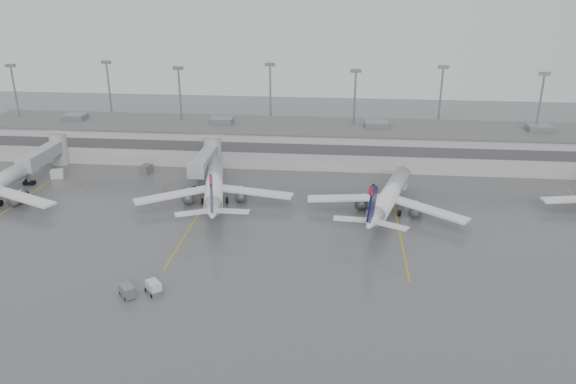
{
  "coord_description": "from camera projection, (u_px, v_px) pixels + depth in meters",
  "views": [
    {
      "loc": [
        7.43,
        -65.29,
        39.46
      ],
      "look_at": [
        -1.43,
        24.0,
        5.0
      ],
      "focal_mm": 35.0,
      "sensor_mm": 36.0,
      "label": 1
    }
  ],
  "objects": [
    {
      "name": "stand_markings",
      "position": [
        296.0,
        219.0,
        97.78
      ],
      "size": [
        105.25,
        40.0,
        0.01
      ],
      "color": "#C79D0B",
      "rests_on": "ground"
    },
    {
      "name": "ground",
      "position": [
        281.0,
        291.0,
        75.48
      ],
      "size": [
        260.0,
        260.0,
        0.0
      ],
      "primitive_type": "plane",
      "color": "#515154",
      "rests_on": "ground"
    },
    {
      "name": "jet_mid_right",
      "position": [
        389.0,
        196.0,
        99.11
      ],
      "size": [
        27.59,
        31.37,
        10.4
      ],
      "rotation": [
        0.0,
        0.0,
        -0.28
      ],
      "color": "white",
      "rests_on": "ground"
    },
    {
      "name": "cone_c",
      "position": [
        339.0,
        199.0,
        105.82
      ],
      "size": [
        0.42,
        0.42,
        0.67
      ],
      "primitive_type": "cone",
      "color": "#F23405",
      "rests_on": "ground"
    },
    {
      "name": "baggage_tug",
      "position": [
        154.0,
        289.0,
        74.7
      ],
      "size": [
        2.97,
        3.04,
        1.7
      ],
      "rotation": [
        0.0,
        0.0,
        0.74
      ],
      "color": "silver",
      "rests_on": "ground"
    },
    {
      "name": "light_masts",
      "position": [
        311.0,
        103.0,
        130.39
      ],
      "size": [
        142.4,
        8.0,
        20.6
      ],
      "color": "gray",
      "rests_on": "ground"
    },
    {
      "name": "jet_bridge_left",
      "position": [
        50.0,
        152.0,
        121.69
      ],
      "size": [
        4.0,
        17.2,
        7.0
      ],
      "color": "gray",
      "rests_on": "ground"
    },
    {
      "name": "gse_uld_b",
      "position": [
        212.0,
        183.0,
        112.85
      ],
      "size": [
        2.21,
        1.52,
        1.52
      ],
      "primitive_type": "cube",
      "rotation": [
        0.0,
        0.0,
        0.04
      ],
      "color": "silver",
      "rests_on": "ground"
    },
    {
      "name": "jet_bridge_right",
      "position": [
        208.0,
        157.0,
        118.46
      ],
      "size": [
        4.0,
        17.2,
        7.0
      ],
      "color": "gray",
      "rests_on": "ground"
    },
    {
      "name": "terminal",
      "position": [
        309.0,
        143.0,
        127.85
      ],
      "size": [
        152.0,
        17.0,
        9.45
      ],
      "color": "#A1A19C",
      "rests_on": "ground"
    },
    {
      "name": "jet_mid_left",
      "position": [
        214.0,
        186.0,
        103.76
      ],
      "size": [
        28.61,
        32.38,
        10.59
      ],
      "rotation": [
        0.0,
        0.0,
        0.2
      ],
      "color": "white",
      "rests_on": "ground"
    },
    {
      "name": "cone_b",
      "position": [
        165.0,
        191.0,
        109.84
      ],
      "size": [
        0.38,
        0.38,
        0.6
      ],
      "primitive_type": "cone",
      "color": "#F23405",
      "rests_on": "ground"
    },
    {
      "name": "gse_uld_a",
      "position": [
        57.0,
        174.0,
        117.53
      ],
      "size": [
        2.88,
        2.29,
        1.79
      ],
      "primitive_type": "cube",
      "rotation": [
        0.0,
        0.0,
        0.27
      ],
      "color": "silver",
      "rests_on": "ground"
    },
    {
      "name": "baggage_cart",
      "position": [
        127.0,
        291.0,
        73.82
      ],
      "size": [
        2.74,
        2.81,
        1.61
      ],
      "rotation": [
        0.0,
        0.0,
        0.74
      ],
      "color": "slate",
      "rests_on": "ground"
    },
    {
      "name": "gse_loader",
      "position": [
        146.0,
        169.0,
        120.43
      ],
      "size": [
        2.33,
        3.16,
        1.79
      ],
      "primitive_type": "cube",
      "rotation": [
        0.0,
        0.0,
        -0.2
      ],
      "color": "slate",
      "rests_on": "ground"
    },
    {
      "name": "gse_uld_c",
      "position": [
        400.0,
        184.0,
        111.78
      ],
      "size": [
        2.98,
        2.35,
        1.86
      ],
      "primitive_type": "cube",
      "rotation": [
        0.0,
        0.0,
        -0.25
      ],
      "color": "silver",
      "rests_on": "ground"
    },
    {
      "name": "cone_a",
      "position": [
        80.0,
        184.0,
        113.09
      ],
      "size": [
        0.47,
        0.47,
        0.74
      ],
      "primitive_type": "cone",
      "color": "#F23405",
      "rests_on": "ground"
    }
  ]
}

